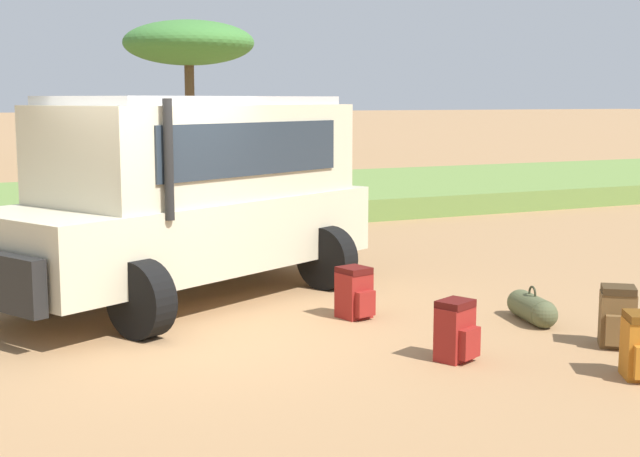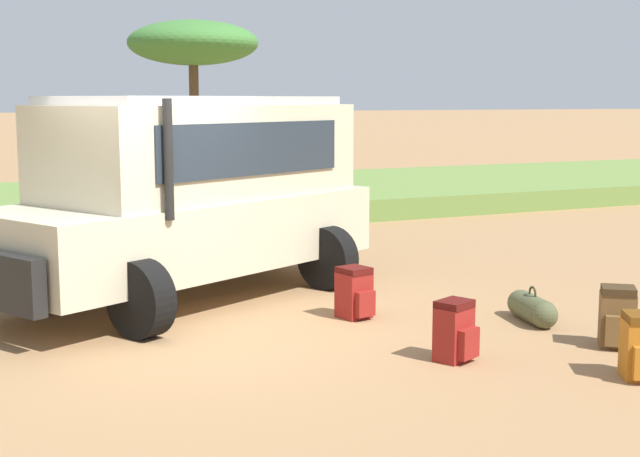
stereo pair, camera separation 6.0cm
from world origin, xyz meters
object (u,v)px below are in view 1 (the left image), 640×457
(backpack_near_rear_wheel, at_px, (618,317))
(acacia_tree_centre_back, at_px, (189,44))
(safari_vehicle, at_px, (191,192))
(backpack_outermost, at_px, (355,293))
(backpack_beside_front_wheel, at_px, (456,331))
(duffel_bag_low_black_case, at_px, (532,308))

(backpack_near_rear_wheel, height_order, acacia_tree_centre_back, acacia_tree_centre_back)
(safari_vehicle, height_order, backpack_outermost, safari_vehicle)
(acacia_tree_centre_back, bearing_deg, backpack_outermost, -103.68)
(safari_vehicle, distance_m, backpack_beside_front_wheel, 4.01)
(safari_vehicle, distance_m, backpack_near_rear_wheel, 5.08)
(backpack_outermost, height_order, acacia_tree_centre_back, acacia_tree_centre_back)
(backpack_beside_front_wheel, height_order, duffel_bag_low_black_case, backpack_beside_front_wheel)
(backpack_near_rear_wheel, xyz_separation_m, backpack_outermost, (-1.79, 2.13, -0.01))
(backpack_outermost, bearing_deg, acacia_tree_centre_back, 76.32)
(duffel_bag_low_black_case, bearing_deg, backpack_beside_front_wheel, -151.25)
(safari_vehicle, height_order, duffel_bag_low_black_case, safari_vehicle)
(backpack_near_rear_wheel, relative_size, acacia_tree_centre_back, 0.10)
(backpack_near_rear_wheel, bearing_deg, backpack_outermost, 130.00)
(backpack_beside_front_wheel, bearing_deg, backpack_near_rear_wheel, -9.51)
(acacia_tree_centre_back, bearing_deg, backpack_near_rear_wheel, -99.62)
(backpack_beside_front_wheel, distance_m, acacia_tree_centre_back, 32.05)
(safari_vehicle, relative_size, backpack_near_rear_wheel, 8.92)
(duffel_bag_low_black_case, distance_m, acacia_tree_centre_back, 30.93)
(backpack_near_rear_wheel, xyz_separation_m, acacia_tree_centre_back, (5.30, 31.24, 4.48))
(duffel_bag_low_black_case, relative_size, acacia_tree_centre_back, 0.14)
(backpack_beside_front_wheel, relative_size, duffel_bag_low_black_case, 0.66)
(backpack_near_rear_wheel, height_order, backpack_outermost, backpack_near_rear_wheel)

